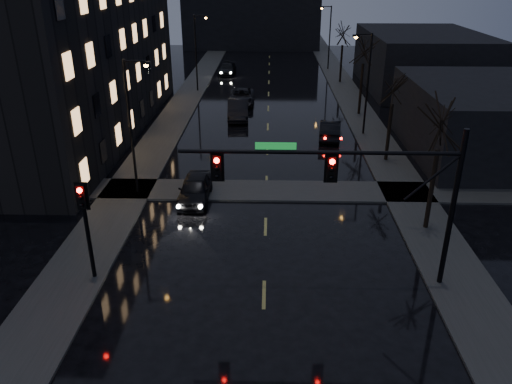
# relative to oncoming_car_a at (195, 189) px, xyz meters

# --- Properties ---
(sidewalk_left) EXTENTS (3.00, 140.00, 0.12)m
(sidewalk_left) POSITION_rel_oncoming_car_a_xyz_m (-4.33, 17.84, -0.68)
(sidewalk_left) COLOR #2D2D2B
(sidewalk_left) RESTS_ON ground
(sidewalk_right) EXTENTS (3.00, 140.00, 0.12)m
(sidewalk_right) POSITION_rel_oncoming_car_a_xyz_m (12.67, 17.84, -0.68)
(sidewalk_right) COLOR #2D2D2B
(sidewalk_right) RESTS_ON ground
(sidewalk_cross) EXTENTS (40.00, 3.00, 0.12)m
(sidewalk_cross) POSITION_rel_oncoming_car_a_xyz_m (4.17, 1.34, -0.68)
(sidewalk_cross) COLOR #2D2D2B
(sidewalk_cross) RESTS_ON ground
(apartment_block) EXTENTS (12.00, 30.00, 12.00)m
(apartment_block) POSITION_rel_oncoming_car_a_xyz_m (-12.33, 12.84, 5.26)
(apartment_block) COLOR black
(apartment_block) RESTS_ON ground
(commercial_right_near) EXTENTS (10.00, 14.00, 5.00)m
(commercial_right_near) POSITION_rel_oncoming_car_a_xyz_m (19.67, 8.84, 1.76)
(commercial_right_near) COLOR black
(commercial_right_near) RESTS_ON ground
(commercial_right_far) EXTENTS (12.00, 18.00, 6.00)m
(commercial_right_far) POSITION_rel_oncoming_car_a_xyz_m (21.17, 30.84, 2.26)
(commercial_right_far) COLOR black
(commercial_right_far) RESTS_ON ground
(far_block) EXTENTS (22.00, 10.00, 8.00)m
(far_block) POSITION_rel_oncoming_car_a_xyz_m (1.17, 60.84, 3.26)
(far_block) COLOR black
(far_block) RESTS_ON ground
(signal_mast) EXTENTS (11.11, 0.41, 7.00)m
(signal_mast) POSITION_rel_oncoming_car_a_xyz_m (8.02, -8.17, 4.13)
(signal_mast) COLOR black
(signal_mast) RESTS_ON ground
(signal_pole_left) EXTENTS (0.35, 0.41, 4.53)m
(signal_pole_left) POSITION_rel_oncoming_car_a_xyz_m (-3.33, -8.17, 2.27)
(signal_pole_left) COLOR black
(signal_pole_left) RESTS_ON ground
(tree_near) EXTENTS (3.52, 3.52, 8.08)m
(tree_near) POSITION_rel_oncoming_car_a_xyz_m (12.57, -3.16, 5.48)
(tree_near) COLOR black
(tree_near) RESTS_ON ground
(tree_mid_a) EXTENTS (3.30, 3.30, 7.58)m
(tree_mid_a) POSITION_rel_oncoming_car_a_xyz_m (12.57, 6.84, 5.09)
(tree_mid_a) COLOR black
(tree_mid_a) RESTS_ON ground
(tree_mid_b) EXTENTS (3.74, 3.74, 8.59)m
(tree_mid_b) POSITION_rel_oncoming_car_a_xyz_m (12.57, 18.84, 5.87)
(tree_mid_b) COLOR black
(tree_mid_b) RESTS_ON ground
(tree_far) EXTENTS (3.43, 3.43, 7.88)m
(tree_far) POSITION_rel_oncoming_car_a_xyz_m (12.57, 32.84, 5.32)
(tree_far) COLOR black
(tree_far) RESTS_ON ground
(streetlight_l_near) EXTENTS (1.53, 0.28, 8.00)m
(streetlight_l_near) POSITION_rel_oncoming_car_a_xyz_m (-3.41, 0.84, 4.04)
(streetlight_l_near) COLOR black
(streetlight_l_near) RESTS_ON ground
(streetlight_l_far) EXTENTS (1.53, 0.28, 8.00)m
(streetlight_l_far) POSITION_rel_oncoming_car_a_xyz_m (-3.41, 27.84, 4.04)
(streetlight_l_far) COLOR black
(streetlight_l_far) RESTS_ON ground
(streetlight_r_mid) EXTENTS (1.53, 0.28, 8.00)m
(streetlight_r_mid) POSITION_rel_oncoming_car_a_xyz_m (11.75, 12.84, 4.04)
(streetlight_r_mid) COLOR black
(streetlight_r_mid) RESTS_ON ground
(streetlight_r_far) EXTENTS (1.53, 0.28, 8.00)m
(streetlight_r_far) POSITION_rel_oncoming_car_a_xyz_m (11.75, 40.84, 4.04)
(streetlight_r_far) COLOR black
(streetlight_r_far) RESTS_ON ground
(oncoming_car_a) EXTENTS (1.74, 4.34, 1.48)m
(oncoming_car_a) POSITION_rel_oncoming_car_a_xyz_m (0.00, 0.00, 0.00)
(oncoming_car_a) COLOR black
(oncoming_car_a) RESTS_ON ground
(oncoming_car_b) EXTENTS (2.12, 5.25, 1.70)m
(oncoming_car_b) POSITION_rel_oncoming_car_a_xyz_m (1.45, 17.27, 0.11)
(oncoming_car_b) COLOR black
(oncoming_car_b) RESTS_ON ground
(oncoming_car_c) EXTENTS (2.48, 5.32, 1.47)m
(oncoming_car_c) POSITION_rel_oncoming_car_a_xyz_m (1.48, 22.55, -0.00)
(oncoming_car_c) COLOR black
(oncoming_car_c) RESTS_ON ground
(oncoming_car_d) EXTENTS (2.25, 4.92, 1.40)m
(oncoming_car_d) POSITION_rel_oncoming_car_a_xyz_m (-1.12, 37.28, -0.04)
(oncoming_car_d) COLOR black
(oncoming_car_d) RESTS_ON ground
(lead_car) EXTENTS (2.12, 4.72, 1.50)m
(lead_car) POSITION_rel_oncoming_car_a_xyz_m (9.13, 11.87, 0.01)
(lead_car) COLOR black
(lead_car) RESTS_ON ground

